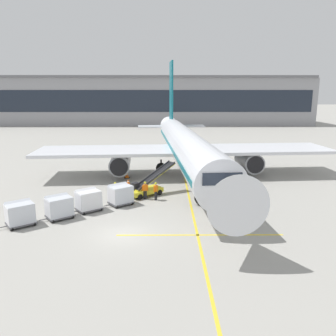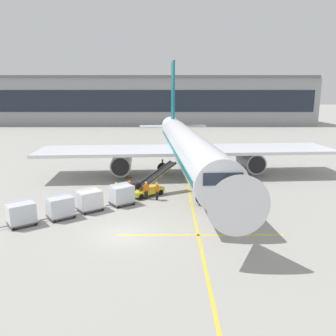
% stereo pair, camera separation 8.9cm
% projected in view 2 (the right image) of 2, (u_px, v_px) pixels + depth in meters
% --- Properties ---
extents(ground_plane, '(600.00, 600.00, 0.00)m').
position_uv_depth(ground_plane, '(123.00, 235.00, 23.98)').
color(ground_plane, '#9E9B93').
extents(parked_airplane, '(36.44, 46.51, 15.38)m').
position_uv_depth(parked_airplane, '(185.00, 146.00, 41.03)').
color(parked_airplane, silver).
rests_on(parked_airplane, ground).
extents(belt_loader, '(4.87, 4.30, 3.10)m').
position_uv_depth(belt_loader, '(147.00, 187.00, 33.15)').
color(belt_loader, gold).
rests_on(belt_loader, ground).
extents(baggage_cart_lead, '(2.65, 2.48, 1.91)m').
position_uv_depth(baggage_cart_lead, '(120.00, 194.00, 30.30)').
color(baggage_cart_lead, '#515156').
rests_on(baggage_cart_lead, ground).
extents(baggage_cart_second, '(2.65, 2.48, 1.91)m').
position_uv_depth(baggage_cart_second, '(88.00, 200.00, 28.70)').
color(baggage_cart_second, '#515156').
rests_on(baggage_cart_second, ground).
extents(baggage_cart_third, '(2.65, 2.48, 1.91)m').
position_uv_depth(baggage_cart_third, '(59.00, 206.00, 26.97)').
color(baggage_cart_third, '#515156').
rests_on(baggage_cart_third, ground).
extents(baggage_cart_fourth, '(2.65, 2.48, 1.91)m').
position_uv_depth(baggage_cart_fourth, '(20.00, 213.00, 25.48)').
color(baggage_cart_fourth, '#515156').
rests_on(baggage_cart_fourth, ground).
extents(ground_crew_by_loader, '(0.27, 0.57, 1.74)m').
position_uv_depth(ground_crew_by_loader, '(115.00, 190.00, 31.64)').
color(ground_crew_by_loader, '#514C42').
rests_on(ground_crew_by_loader, ground).
extents(ground_crew_by_carts, '(0.56, 0.33, 1.74)m').
position_uv_depth(ground_crew_by_carts, '(145.00, 189.00, 31.84)').
color(ground_crew_by_carts, black).
rests_on(ground_crew_by_carts, ground).
extents(ground_crew_marshaller, '(0.41, 0.50, 1.74)m').
position_uv_depth(ground_crew_marshaller, '(156.00, 190.00, 31.58)').
color(ground_crew_marshaller, black).
rests_on(ground_crew_marshaller, ground).
extents(safety_cone_engine_keepout, '(0.56, 0.56, 0.64)m').
position_uv_depth(safety_cone_engine_keepout, '(128.00, 182.00, 37.07)').
color(safety_cone_engine_keepout, black).
rests_on(safety_cone_engine_keepout, ground).
extents(safety_cone_wingtip, '(0.64, 0.64, 0.72)m').
position_uv_depth(safety_cone_wingtip, '(127.00, 175.00, 40.10)').
color(safety_cone_wingtip, black).
rests_on(safety_cone_wingtip, ground).
extents(apron_guidance_line_lead_in, '(0.20, 110.00, 0.01)m').
position_uv_depth(apron_guidance_line_lead_in, '(184.00, 176.00, 41.00)').
color(apron_guidance_line_lead_in, yellow).
rests_on(apron_guidance_line_lead_in, ground).
extents(apron_guidance_line_stop_bar, '(12.00, 0.20, 0.01)m').
position_uv_depth(apron_guidance_line_stop_bar, '(199.00, 235.00, 23.89)').
color(apron_guidance_line_stop_bar, yellow).
rests_on(apron_guidance_line_stop_bar, ground).
extents(terminal_building, '(121.61, 21.68, 15.44)m').
position_uv_depth(terminal_building, '(126.00, 101.00, 112.49)').
color(terminal_building, '#939399').
rests_on(terminal_building, ground).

